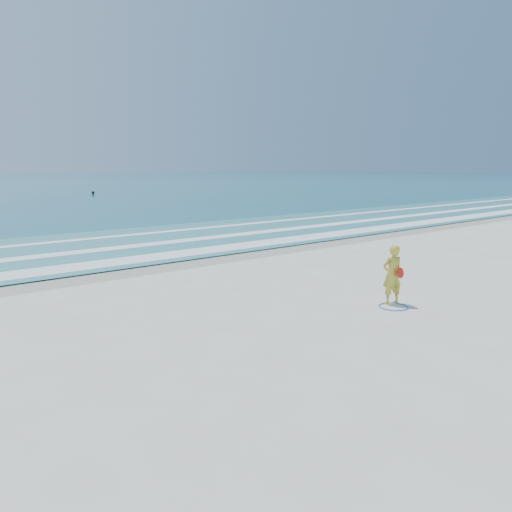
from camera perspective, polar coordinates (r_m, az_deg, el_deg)
ground at (r=11.51m, az=13.26°, el=-7.64°), size 400.00×400.00×0.00m
wet_sand at (r=18.22m, az=-9.72°, el=-0.85°), size 400.00×2.40×0.00m
shallow at (r=22.64m, az=-16.00°, el=1.19°), size 400.00×10.00×0.01m
foam_near at (r=19.33m, az=-11.63°, el=-0.11°), size 400.00×1.40×0.01m
foam_mid at (r=21.91m, az=-15.17°, el=0.96°), size 400.00×0.90×0.01m
foam_far at (r=24.93m, az=-18.29°, el=1.91°), size 400.00×0.60×0.01m
hoop at (r=12.99m, az=15.44°, el=-5.59°), size 0.94×0.94×0.03m
buoy at (r=63.05m, az=-18.13°, el=6.91°), size 0.37×0.37×0.37m
woman at (r=13.11m, az=15.30°, el=-2.06°), size 0.64×0.51×1.53m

